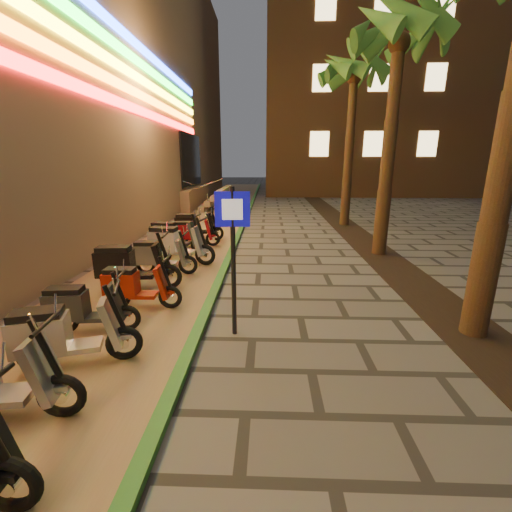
{
  "coord_description": "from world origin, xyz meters",
  "views": [
    {
      "loc": [
        0.24,
        -3.19,
        2.72
      ],
      "look_at": [
        0.03,
        2.3,
        1.2
      ],
      "focal_mm": 24.0,
      "sensor_mm": 36.0,
      "label": 1
    }
  ],
  "objects_px": {
    "scooter_5": "(61,335)",
    "scooter_12": "(190,232)",
    "scooter_9": "(158,256)",
    "scooter_13": "(193,226)",
    "pedestrian_sign": "(233,242)",
    "scooter_7": "(133,286)",
    "scooter_10": "(174,243)",
    "scooter_6": "(81,307)",
    "scooter_11": "(173,236)",
    "scooter_8": "(128,265)"
  },
  "relations": [
    {
      "from": "scooter_6",
      "to": "scooter_7",
      "type": "xyz_separation_m",
      "value": [
        0.46,
        1.0,
        0.0
      ]
    },
    {
      "from": "scooter_9",
      "to": "scooter_12",
      "type": "relative_size",
      "value": 1.0
    },
    {
      "from": "scooter_6",
      "to": "scooter_9",
      "type": "distance_m",
      "value": 3.05
    },
    {
      "from": "scooter_9",
      "to": "scooter_13",
      "type": "xyz_separation_m",
      "value": [
        0.06,
        3.88,
        0.05
      ]
    },
    {
      "from": "scooter_5",
      "to": "scooter_10",
      "type": "xyz_separation_m",
      "value": [
        0.17,
        4.99,
        0.07
      ]
    },
    {
      "from": "pedestrian_sign",
      "to": "scooter_5",
      "type": "distance_m",
      "value": 2.65
    },
    {
      "from": "scooter_7",
      "to": "scooter_10",
      "type": "distance_m",
      "value": 3.0
    },
    {
      "from": "scooter_7",
      "to": "scooter_13",
      "type": "xyz_separation_m",
      "value": [
        -0.11,
        5.92,
        0.08
      ]
    },
    {
      "from": "scooter_7",
      "to": "scooter_10",
      "type": "height_order",
      "value": "scooter_10"
    },
    {
      "from": "scooter_6",
      "to": "scooter_12",
      "type": "xyz_separation_m",
      "value": [
        0.44,
        5.94,
        0.03
      ]
    },
    {
      "from": "scooter_10",
      "to": "scooter_13",
      "type": "relative_size",
      "value": 1.08
    },
    {
      "from": "scooter_10",
      "to": "scooter_11",
      "type": "relative_size",
      "value": 1.05
    },
    {
      "from": "scooter_11",
      "to": "scooter_13",
      "type": "xyz_separation_m",
      "value": [
        0.24,
        1.85,
        -0.01
      ]
    },
    {
      "from": "pedestrian_sign",
      "to": "scooter_7",
      "type": "xyz_separation_m",
      "value": [
        -2.02,
        0.95,
        -1.09
      ]
    },
    {
      "from": "pedestrian_sign",
      "to": "scooter_13",
      "type": "relative_size",
      "value": 1.38
    },
    {
      "from": "scooter_10",
      "to": "scooter_12",
      "type": "distance_m",
      "value": 1.94
    },
    {
      "from": "pedestrian_sign",
      "to": "scooter_12",
      "type": "height_order",
      "value": "pedestrian_sign"
    },
    {
      "from": "scooter_13",
      "to": "scooter_5",
      "type": "bearing_deg",
      "value": -87.33
    },
    {
      "from": "scooter_6",
      "to": "scooter_11",
      "type": "relative_size",
      "value": 0.83
    },
    {
      "from": "scooter_5",
      "to": "scooter_9",
      "type": "height_order",
      "value": "scooter_5"
    },
    {
      "from": "scooter_5",
      "to": "scooter_12",
      "type": "bearing_deg",
      "value": 70.85
    },
    {
      "from": "scooter_10",
      "to": "pedestrian_sign",
      "type": "bearing_deg",
      "value": -53.56
    },
    {
      "from": "pedestrian_sign",
      "to": "scooter_10",
      "type": "height_order",
      "value": "pedestrian_sign"
    },
    {
      "from": "scooter_10",
      "to": "scooter_13",
      "type": "height_order",
      "value": "scooter_10"
    },
    {
      "from": "scooter_5",
      "to": "scooter_11",
      "type": "distance_m",
      "value": 6.06
    },
    {
      "from": "scooter_8",
      "to": "scooter_9",
      "type": "distance_m",
      "value": 1.11
    },
    {
      "from": "scooter_11",
      "to": "scooter_13",
      "type": "bearing_deg",
      "value": 89.67
    },
    {
      "from": "scooter_8",
      "to": "scooter_10",
      "type": "distance_m",
      "value": 2.08
    },
    {
      "from": "scooter_9",
      "to": "scooter_12",
      "type": "distance_m",
      "value": 2.9
    },
    {
      "from": "scooter_6",
      "to": "scooter_12",
      "type": "distance_m",
      "value": 5.95
    },
    {
      "from": "scooter_6",
      "to": "scooter_10",
      "type": "bearing_deg",
      "value": 76.87
    },
    {
      "from": "scooter_5",
      "to": "scooter_7",
      "type": "relative_size",
      "value": 1.1
    },
    {
      "from": "scooter_5",
      "to": "scooter_12",
      "type": "distance_m",
      "value": 6.93
    },
    {
      "from": "scooter_8",
      "to": "scooter_10",
      "type": "relative_size",
      "value": 0.98
    },
    {
      "from": "scooter_5",
      "to": "scooter_9",
      "type": "bearing_deg",
      "value": 72.01
    },
    {
      "from": "scooter_9",
      "to": "scooter_11",
      "type": "relative_size",
      "value": 0.88
    },
    {
      "from": "scooter_5",
      "to": "scooter_7",
      "type": "bearing_deg",
      "value": 66.87
    },
    {
      "from": "scooter_5",
      "to": "scooter_13",
      "type": "xyz_separation_m",
      "value": [
        0.07,
        7.91,
        0.03
      ]
    },
    {
      "from": "scooter_5",
      "to": "scooter_9",
      "type": "xyz_separation_m",
      "value": [
        0.02,
        4.03,
        -0.02
      ]
    },
    {
      "from": "scooter_11",
      "to": "scooter_12",
      "type": "height_order",
      "value": "scooter_11"
    },
    {
      "from": "scooter_6",
      "to": "scooter_10",
      "type": "xyz_separation_m",
      "value": [
        0.44,
        4.0,
        0.12
      ]
    },
    {
      "from": "scooter_7",
      "to": "scooter_8",
      "type": "distance_m",
      "value": 1.08
    },
    {
      "from": "scooter_9",
      "to": "scooter_13",
      "type": "bearing_deg",
      "value": 87.12
    },
    {
      "from": "pedestrian_sign",
      "to": "scooter_6",
      "type": "xyz_separation_m",
      "value": [
        -2.48,
        -0.05,
        -1.09
      ]
    },
    {
      "from": "scooter_7",
      "to": "scooter_8",
      "type": "height_order",
      "value": "scooter_8"
    },
    {
      "from": "pedestrian_sign",
      "to": "scooter_13",
      "type": "height_order",
      "value": "pedestrian_sign"
    },
    {
      "from": "scooter_7",
      "to": "scooter_11",
      "type": "height_order",
      "value": "scooter_11"
    },
    {
      "from": "scooter_7",
      "to": "scooter_10",
      "type": "relative_size",
      "value": 0.78
    },
    {
      "from": "scooter_6",
      "to": "scooter_7",
      "type": "bearing_deg",
      "value": 58.54
    },
    {
      "from": "scooter_10",
      "to": "scooter_11",
      "type": "height_order",
      "value": "scooter_10"
    }
  ]
}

